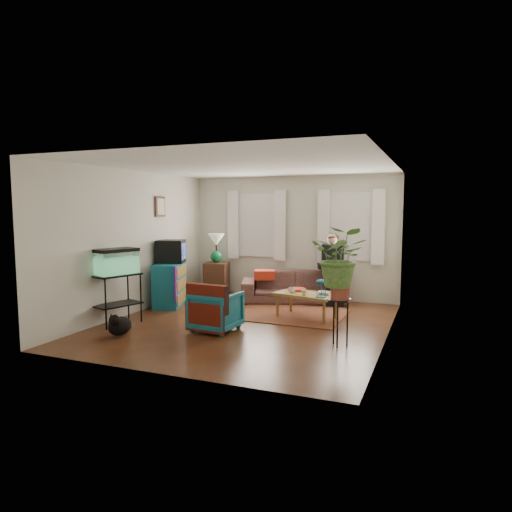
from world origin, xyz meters
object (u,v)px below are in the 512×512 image
at_px(side_table, 217,279).
at_px(dresser, 169,284).
at_px(sofa, 295,281).
at_px(plant_stand, 339,323).
at_px(aquarium_stand, 117,299).
at_px(armchair, 216,309).
at_px(coffee_table, 306,306).

xyz_separation_m(side_table, dresser, (-0.34, -1.39, 0.06)).
xyz_separation_m(sofa, side_table, (-1.85, 0.10, -0.06)).
height_order(dresser, plant_stand, dresser).
relative_size(aquarium_stand, armchair, 1.21).
bearing_deg(armchair, coffee_table, -124.99).
xyz_separation_m(sofa, coffee_table, (0.61, -1.29, -0.20)).
relative_size(aquarium_stand, plant_stand, 1.26).
height_order(sofa, aquarium_stand, sofa).
height_order(aquarium_stand, plant_stand, aquarium_stand).
height_order(sofa, dresser, dresser).
bearing_deg(plant_stand, armchair, 177.49).
height_order(sofa, plant_stand, sofa).
xyz_separation_m(sofa, dresser, (-2.19, -1.29, 0.00)).
distance_m(dresser, coffee_table, 2.81).
xyz_separation_m(aquarium_stand, coffee_table, (2.81, 1.55, -0.20)).
bearing_deg(plant_stand, coffee_table, 121.66).
bearing_deg(coffee_table, plant_stand, -43.49).
relative_size(dresser, plant_stand, 1.41).
bearing_deg(coffee_table, sofa, 130.28).
distance_m(sofa, armchair, 2.65).
height_order(coffee_table, plant_stand, plant_stand).
bearing_deg(aquarium_stand, armchair, 26.91).
bearing_deg(side_table, coffee_table, -29.51).
bearing_deg(dresser, side_table, 56.77).
height_order(dresser, armchair, dresser).
bearing_deg(plant_stand, side_table, 139.95).
distance_m(coffee_table, plant_stand, 1.65).
bearing_deg(armchair, aquarium_stand, 12.95).
bearing_deg(aquarium_stand, sofa, 71.30).
xyz_separation_m(side_table, aquarium_stand, (-0.35, -2.95, 0.06)).
xyz_separation_m(side_table, coffee_table, (2.46, -1.39, -0.14)).
bearing_deg(aquarium_stand, plant_stand, 21.32).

